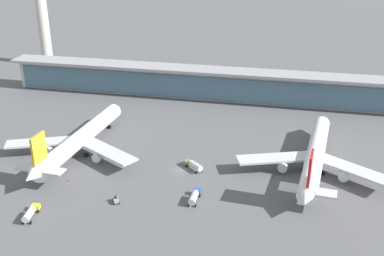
# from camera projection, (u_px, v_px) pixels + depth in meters

# --- Properties ---
(ground_plane) EXTENTS (1200.00, 1200.00, 0.00)m
(ground_plane) POSITION_uv_depth(u_px,v_px,m) (181.00, 170.00, 160.06)
(ground_plane) COLOR #515154
(airliner_left_stand) EXTENTS (51.64, 67.32, 17.92)m
(airliner_left_stand) POSITION_uv_depth(u_px,v_px,m) (79.00, 140.00, 169.54)
(airliner_left_stand) COLOR white
(airliner_left_stand) RESTS_ON ground
(airliner_centre_stand) EXTENTS (51.46, 67.30, 17.92)m
(airliner_centre_stand) POSITION_uv_depth(u_px,v_px,m) (315.00, 156.00, 157.50)
(airliner_centre_stand) COLOR white
(airliner_centre_stand) RESTS_ON ground
(service_truck_near_nose_yellow) EXTENTS (3.61, 8.84, 2.95)m
(service_truck_near_nose_yellow) POSITION_uv_depth(u_px,v_px,m) (30.00, 213.00, 133.48)
(service_truck_near_nose_yellow) COLOR yellow
(service_truck_near_nose_yellow) RESTS_ON ground
(service_truck_under_wing_blue) EXTENTS (2.62, 8.64, 2.95)m
(service_truck_under_wing_blue) POSITION_uv_depth(u_px,v_px,m) (194.00, 196.00, 141.54)
(service_truck_under_wing_blue) COLOR #234C9E
(service_truck_under_wing_blue) RESTS_ON ground
(service_truck_mid_apron_olive) EXTENTS (7.93, 7.39, 2.95)m
(service_truck_mid_apron_olive) POSITION_uv_depth(u_px,v_px,m) (194.00, 165.00, 159.93)
(service_truck_mid_apron_olive) COLOR olive
(service_truck_mid_apron_olive) RESTS_ON ground
(service_truck_by_tail_grey) EXTENTS (2.90, 3.33, 2.05)m
(service_truck_by_tail_grey) POSITION_uv_depth(u_px,v_px,m) (116.00, 200.00, 141.19)
(service_truck_by_tail_grey) COLOR gray
(service_truck_by_tail_grey) RESTS_ON ground
(terminal_building) EXTENTS (205.80, 12.80, 15.20)m
(terminal_building) POSITION_uv_depth(u_px,v_px,m) (217.00, 83.00, 222.08)
(terminal_building) COLOR beige
(terminal_building) RESTS_ON ground
(safety_cone_alpha) EXTENTS (0.62, 0.62, 0.70)m
(safety_cone_alpha) POSITION_uv_depth(u_px,v_px,m) (68.00, 180.00, 153.49)
(safety_cone_alpha) COLOR orange
(safety_cone_alpha) RESTS_ON ground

